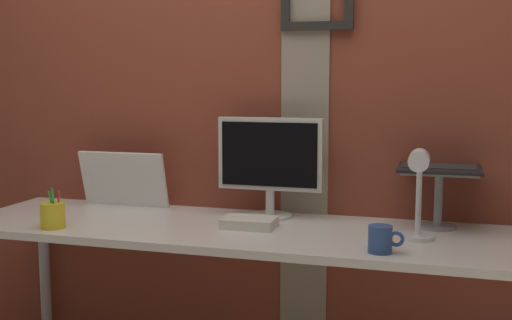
{
  "coord_description": "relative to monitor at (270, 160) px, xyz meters",
  "views": [
    {
      "loc": [
        0.8,
        -2.25,
        1.31
      ],
      "look_at": [
        0.1,
        0.15,
        1.0
      ],
      "focal_mm": 44.68,
      "sensor_mm": 36.0,
      "label": 1
    }
  ],
  "objects": [
    {
      "name": "desk_lamp",
      "position": [
        0.6,
        -0.25,
        -0.04
      ],
      "size": [
        0.12,
        0.2,
        0.33
      ],
      "color": "white",
      "rests_on": "desk"
    },
    {
      "name": "coffee_mug",
      "position": [
        0.49,
        -0.42,
        -0.2
      ],
      "size": [
        0.12,
        0.08,
        0.09
      ],
      "color": "#2D4C8C",
      "rests_on": "desk"
    },
    {
      "name": "whiteboard_panel",
      "position": [
        -0.69,
        0.03,
        -0.12
      ],
      "size": [
        0.41,
        0.08,
        0.25
      ],
      "primitive_type": "cube",
      "rotation": [
        0.24,
        0.0,
        0.0
      ],
      "color": "white",
      "rests_on": "desk"
    },
    {
      "name": "paper_clutter_stack",
      "position": [
        -0.03,
        -0.2,
        -0.22
      ],
      "size": [
        0.2,
        0.14,
        0.04
      ],
      "primitive_type": "cube",
      "rotation": [
        0.0,
        0.0,
        0.01
      ],
      "color": "silver",
      "rests_on": "desk"
    },
    {
      "name": "desk",
      "position": [
        -0.03,
        -0.2,
        -0.31
      ],
      "size": [
        2.33,
        0.64,
        0.75
      ],
      "color": "silver",
      "rests_on": "ground_plane"
    },
    {
      "name": "monitor",
      "position": [
        0.0,
        0.0,
        0.0
      ],
      "size": [
        0.44,
        0.18,
        0.41
      ],
      "color": "silver",
      "rests_on": "desk"
    },
    {
      "name": "pen_cup",
      "position": [
        -0.75,
        -0.42,
        -0.19
      ],
      "size": [
        0.09,
        0.09,
        0.16
      ],
      "color": "yellow",
      "rests_on": "desk"
    },
    {
      "name": "brick_wall_back",
      "position": [
        -0.12,
        0.18,
        0.31
      ],
      "size": [
        3.31,
        0.16,
        2.6
      ],
      "color": "brown",
      "rests_on": "ground_plane"
    },
    {
      "name": "laptop",
      "position": [
        0.67,
        0.08,
        0.04
      ],
      "size": [
        0.31,
        0.32,
        0.23
      ],
      "color": "black",
      "rests_on": "laptop_stand"
    },
    {
      "name": "laptop_stand",
      "position": [
        0.67,
        0.0,
        -0.09
      ],
      "size": [
        0.28,
        0.22,
        0.22
      ],
      "color": "gray",
      "rests_on": "desk"
    }
  ]
}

